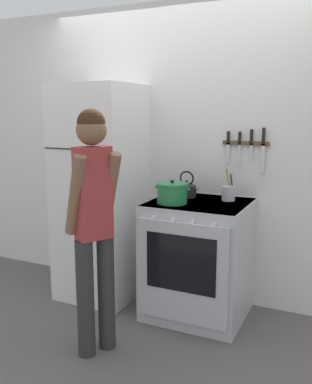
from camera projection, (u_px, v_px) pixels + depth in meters
name	position (u px, v px, depth m)	size (l,w,h in m)	color
ground_plane	(179.00, 291.00, 3.96)	(14.00, 14.00, 0.00)	#5B5654
wall_back	(182.00, 153.00, 3.75)	(10.00, 0.06, 2.55)	silver
refrigerator	(101.00, 193.00, 3.76)	(0.65, 0.69, 1.86)	white
stove_range	(197.00, 259.00, 3.42)	(0.77, 0.73, 0.94)	silver
dutch_oven_pot	(172.00, 193.00, 3.29)	(0.29, 0.24, 0.19)	#237A42
tea_kettle	(187.00, 189.00, 3.53)	(0.20, 0.16, 0.22)	black
utensil_jar	(229.00, 193.00, 3.39)	(0.10, 0.10, 0.26)	#B7BABF
person	(94.00, 219.00, 2.80)	(0.37, 0.41, 1.66)	#2D2D30
wall_knife_strip	(247.00, 143.00, 3.44)	(0.38, 0.03, 0.36)	brown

